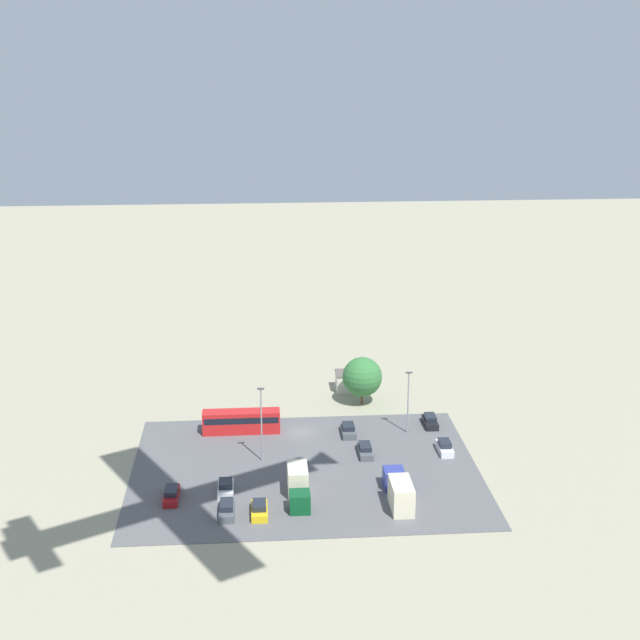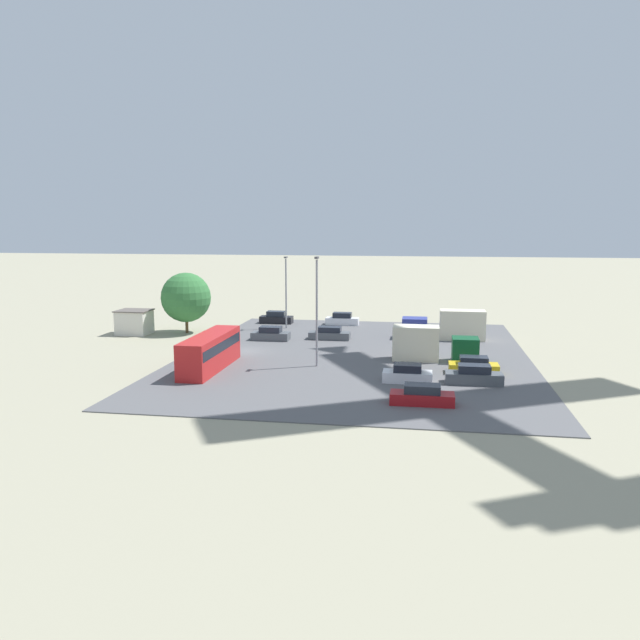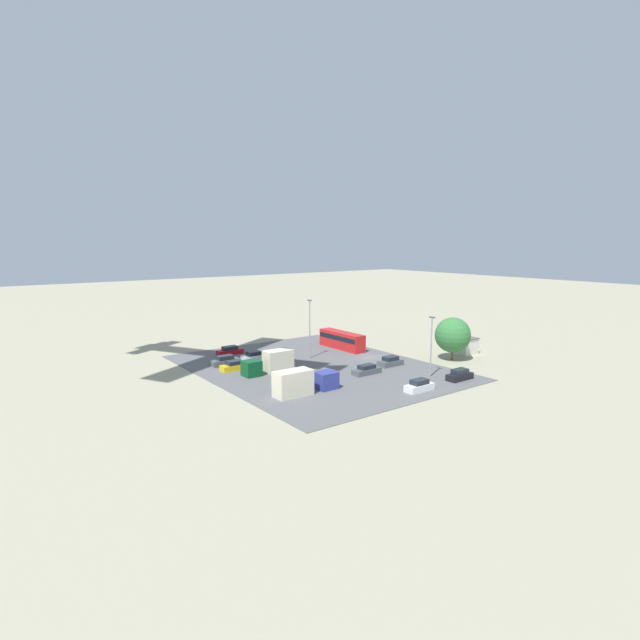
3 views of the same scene
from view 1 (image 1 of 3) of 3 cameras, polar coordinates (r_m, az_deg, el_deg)
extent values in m
plane|color=gray|center=(126.23, -1.27, -7.23)|extent=(400.00, 400.00, 0.00)
cube|color=#565659|center=(115.65, -0.95, -9.56)|extent=(44.30, 34.07, 0.08)
cube|color=silver|center=(141.11, 1.69, -3.96)|extent=(3.17, 3.66, 2.81)
cube|color=#59514C|center=(140.60, 1.69, -3.40)|extent=(3.41, 3.90, 0.12)
cube|color=red|center=(126.11, -5.06, -6.49)|extent=(10.81, 2.42, 3.17)
cube|color=black|center=(125.89, -5.06, -6.26)|extent=(10.37, 2.46, 0.89)
cube|color=#4C5156|center=(105.67, -5.98, -12.06)|extent=(1.78, 4.66, 0.92)
cube|color=#1E232D|center=(105.29, -5.99, -11.68)|extent=(1.50, 2.61, 0.67)
cube|color=black|center=(129.16, 7.06, -6.52)|extent=(1.74, 4.32, 0.93)
cube|color=#1E232D|center=(128.85, 7.07, -6.20)|extent=(1.46, 2.42, 0.68)
cube|color=silver|center=(110.50, -6.05, -10.71)|extent=(1.91, 4.11, 0.88)
cube|color=#1E232D|center=(110.16, -6.06, -10.36)|extent=(1.61, 2.30, 0.64)
cube|color=maroon|center=(109.83, -9.49, -11.05)|extent=(1.74, 4.68, 0.85)
cube|color=#1E232D|center=(109.49, -9.51, -10.71)|extent=(1.46, 2.62, 0.62)
cube|color=gold|center=(105.41, -3.90, -12.09)|extent=(1.87, 4.32, 0.87)
cube|color=#1E232D|center=(105.05, -3.91, -11.73)|extent=(1.57, 2.42, 0.64)
cube|color=#4C5156|center=(119.67, 2.90, -8.39)|extent=(1.76, 4.68, 0.84)
cube|color=#1E232D|center=(119.36, 2.91, -8.08)|extent=(1.48, 2.62, 0.61)
cube|color=silver|center=(121.32, 7.97, -8.16)|extent=(1.72, 4.30, 0.92)
cube|color=#1E232D|center=(120.99, 7.99, -7.81)|extent=(1.44, 2.41, 0.68)
cube|color=#4C5156|center=(125.41, 1.82, -7.14)|extent=(1.88, 4.29, 0.89)
cube|color=#1E232D|center=(125.10, 1.83, -6.82)|extent=(1.58, 2.40, 0.66)
cube|color=#0C4723|center=(105.57, -1.30, -11.56)|extent=(2.42, 2.48, 2.33)
cube|color=beige|center=(109.49, -1.44, -10.16)|extent=(2.42, 4.41, 3.33)
cube|color=navy|center=(111.11, 4.75, -10.08)|extent=(2.47, 2.84, 2.37)
cube|color=beige|center=(106.17, 5.22, -11.13)|extent=(2.47, 5.06, 3.38)
cylinder|color=brown|center=(135.93, 2.70, -4.96)|extent=(0.36, 0.36, 2.11)
sphere|color=#337038|center=(134.74, 2.72, -3.65)|extent=(6.01, 6.01, 6.01)
cylinder|color=gray|center=(125.02, 5.66, -5.34)|extent=(0.20, 0.20, 8.78)
cube|color=#4C4C51|center=(123.38, 5.72, -3.37)|extent=(0.90, 0.28, 0.20)
cylinder|color=gray|center=(116.16, -3.77, -6.77)|extent=(0.20, 0.20, 9.88)
cube|color=#4C4C51|center=(114.22, -3.82, -4.41)|extent=(0.90, 0.28, 0.20)
camera|label=2|loc=(117.94, -32.14, -4.81)|focal=35.00mm
camera|label=3|loc=(95.30, 42.98, -7.12)|focal=28.00mm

